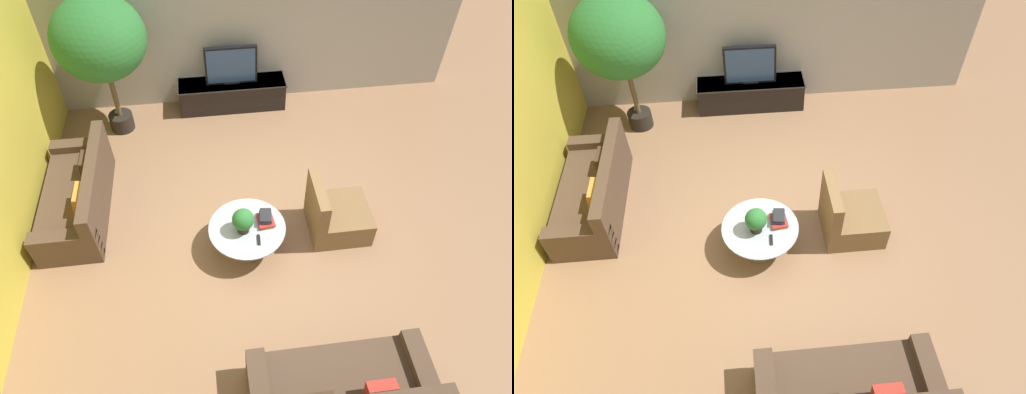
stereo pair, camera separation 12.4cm
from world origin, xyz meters
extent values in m
plane|color=#8C6647|center=(0.00, 0.00, 0.00)|extent=(24.00, 24.00, 0.00)
cube|color=#A39E93|center=(0.00, 3.26, 1.50)|extent=(7.40, 0.12, 3.00)
cube|color=black|center=(-0.24, 2.94, 0.26)|extent=(1.85, 0.48, 0.51)
cube|color=#2D2823|center=(-0.24, 2.94, 0.50)|extent=(1.88, 0.50, 0.02)
cube|color=black|center=(-0.24, 2.94, 0.85)|extent=(0.89, 0.08, 0.67)
cube|color=navy|center=(-0.24, 2.90, 0.85)|extent=(0.81, 0.00, 0.61)
cube|color=black|center=(-0.24, 2.94, 0.52)|extent=(0.27, 0.13, 0.02)
cylinder|color=#756656|center=(-0.34, -0.19, 0.01)|extent=(0.55, 0.55, 0.02)
cylinder|color=#756656|center=(-0.34, -0.19, 0.20)|extent=(0.10, 0.10, 0.40)
cylinder|color=#A8B2B7|center=(-0.34, -0.19, 0.41)|extent=(1.01, 1.01, 0.02)
cube|color=#4C3828|center=(-2.67, 0.77, 0.21)|extent=(0.84, 1.95, 0.42)
cube|color=#4C3828|center=(-2.33, 0.77, 0.63)|extent=(0.16, 1.95, 0.42)
cube|color=#4C3828|center=(-2.67, 1.65, 0.27)|extent=(0.84, 0.20, 0.54)
cube|color=#4C3828|center=(-2.67, -0.11, 0.27)|extent=(0.84, 0.20, 0.54)
cube|color=#422D1E|center=(-2.49, 1.11, 0.57)|extent=(0.15, 0.33, 0.30)
cube|color=orange|center=(-2.49, 0.43, 0.58)|extent=(0.17, 0.36, 0.34)
cube|color=#4C3828|center=(0.38, -2.28, 0.21)|extent=(1.87, 0.84, 0.42)
cube|color=#4C3828|center=(1.22, -2.28, 0.27)|extent=(0.20, 0.84, 0.54)
cube|color=#B23328|center=(0.70, -2.46, 0.55)|extent=(0.30, 0.17, 0.28)
cube|color=brown|center=(0.95, -0.03, 0.20)|extent=(0.80, 0.76, 0.40)
cube|color=brown|center=(0.62, -0.03, 0.63)|extent=(0.14, 0.76, 0.46)
cylinder|color=black|center=(-2.17, 2.58, 0.14)|extent=(0.40, 0.40, 0.28)
cylinder|color=brown|center=(-2.17, 2.58, 0.67)|extent=(0.08, 0.08, 0.78)
ellipsoid|color=#286B2D|center=(-2.17, 2.58, 1.68)|extent=(1.38, 1.38, 1.23)
cylinder|color=black|center=(-0.39, -0.23, 0.47)|extent=(0.16, 0.16, 0.10)
sphere|color=#286B2D|center=(-0.39, -0.23, 0.64)|extent=(0.28, 0.28, 0.28)
cube|color=gold|center=(-0.09, -0.12, 0.43)|extent=(0.18, 0.28, 0.03)
cube|color=#A32823|center=(-0.09, -0.13, 0.46)|extent=(0.24, 0.28, 0.03)
cube|color=#2D4C84|center=(-0.09, -0.11, 0.49)|extent=(0.19, 0.23, 0.04)
cube|color=#232326|center=(-0.08, -0.11, 0.53)|extent=(0.17, 0.24, 0.03)
cube|color=black|center=(-0.21, -0.41, 0.43)|extent=(0.05, 0.16, 0.02)
camera|label=1|loc=(-0.69, -3.80, 5.09)|focal=32.00mm
camera|label=2|loc=(-0.56, -3.82, 5.09)|focal=32.00mm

